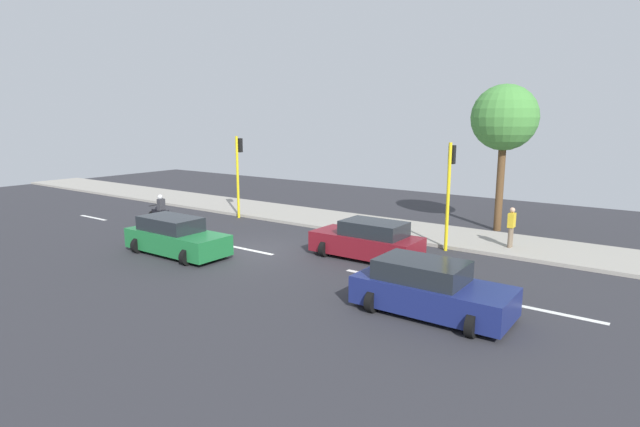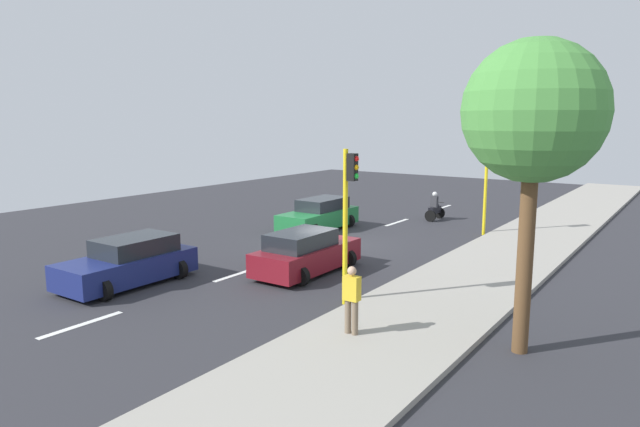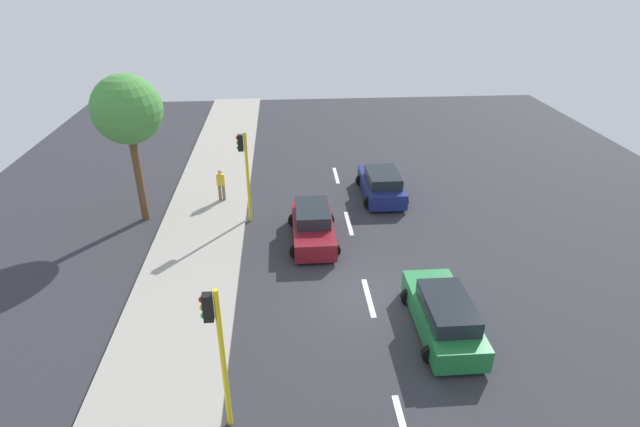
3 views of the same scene
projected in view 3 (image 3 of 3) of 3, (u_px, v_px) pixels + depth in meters
ground_plane at (369, 299)px, 19.16m from camera, size 40.00×60.00×0.10m
sidewalk at (181, 305)px, 18.63m from camera, size 4.00×60.00×0.15m
lane_stripe_far_north at (336, 175)px, 29.79m from camera, size 0.20×2.40×0.01m
lane_stripe_north at (349, 223)px, 24.46m from camera, size 0.20×2.40×0.01m
lane_stripe_mid at (369, 298)px, 19.13m from camera, size 0.20×2.40×0.01m
car_dark_blue at (382, 184)px, 26.86m from camera, size 2.33×4.39×1.52m
car_green at (444, 315)px, 17.11m from camera, size 2.19×4.60×1.52m
car_maroon at (313, 226)px, 22.74m from camera, size 2.20×4.36×1.52m
pedestrian_near_signal at (221, 184)px, 26.06m from camera, size 0.40×0.24×1.69m
traffic_light_corner at (217, 341)px, 12.65m from camera, size 0.49×0.24×4.50m
traffic_light_midblock at (245, 165)px, 23.37m from camera, size 0.49×0.24×4.50m
street_tree_south at (127, 111)px, 22.41m from camera, size 3.12×3.12×7.05m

